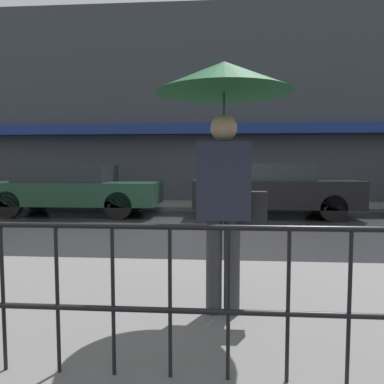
# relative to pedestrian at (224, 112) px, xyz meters

# --- Properties ---
(ground_plane) EXTENTS (80.00, 80.00, 0.00)m
(ground_plane) POSITION_rel_pedestrian_xyz_m (-0.16, 4.83, -1.85)
(ground_plane) COLOR #262628
(sidewalk_near) EXTENTS (28.00, 3.06, 0.11)m
(sidewalk_near) POSITION_rel_pedestrian_xyz_m (-0.16, 0.27, -1.80)
(sidewalk_near) COLOR #60605E
(sidewalk_near) RESTS_ON ground_plane
(sidewalk_far) EXTENTS (28.00, 2.19, 0.11)m
(sidewalk_far) POSITION_rel_pedestrian_xyz_m (-0.16, 8.94, -1.80)
(sidewalk_far) COLOR #60605E
(sidewalk_far) RESTS_ON ground_plane
(lane_marking) EXTENTS (25.20, 0.12, 0.01)m
(lane_marking) POSITION_rel_pedestrian_xyz_m (-0.16, 4.83, -1.85)
(lane_marking) COLOR gold
(lane_marking) RESTS_ON ground_plane
(building_storefront) EXTENTS (28.00, 0.85, 7.00)m
(building_storefront) POSITION_rel_pedestrian_xyz_m (-0.16, 10.17, 1.60)
(building_storefront) COLOR #383D42
(building_storefront) RESTS_ON ground_plane
(railing_foreground) EXTENTS (12.00, 0.04, 0.95)m
(railing_foreground) POSITION_rel_pedestrian_xyz_m (-0.16, -1.01, -1.15)
(railing_foreground) COLOR black
(railing_foreground) RESTS_ON sidewalk_near
(pedestrian) EXTENTS (1.15, 1.15, 2.16)m
(pedestrian) POSITION_rel_pedestrian_xyz_m (0.00, 0.00, 0.00)
(pedestrian) COLOR #333338
(pedestrian) RESTS_ON sidewalk_near
(car_dark_green) EXTENTS (4.72, 1.74, 1.38)m
(car_dark_green) POSITION_rel_pedestrian_xyz_m (-4.12, 6.85, -1.13)
(car_dark_green) COLOR #193828
(car_dark_green) RESTS_ON ground_plane
(car_black) EXTENTS (4.26, 1.72, 1.41)m
(car_black) POSITION_rel_pedestrian_xyz_m (1.36, 6.85, -1.12)
(car_black) COLOR black
(car_black) RESTS_ON ground_plane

